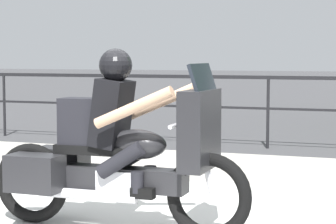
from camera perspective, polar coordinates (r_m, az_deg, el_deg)
name	(u,v)px	position (r m, az deg, el deg)	size (l,w,h in m)	color
sidewalk_band	(240,167)	(9.12, 6.26, -4.80)	(44.00, 2.40, 0.01)	#B7B2A8
fence_railing	(268,91)	(10.95, 8.72, 1.79)	(36.00, 0.05, 1.21)	black
motorcycle	(117,152)	(5.74, -4.45, -3.46)	(2.44, 0.76, 1.60)	black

